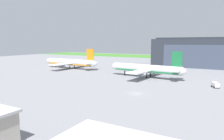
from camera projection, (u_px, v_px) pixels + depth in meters
name	position (u px, v px, depth m)	size (l,w,h in m)	color
ground_plane	(137.00, 94.00, 71.60)	(440.00, 440.00, 0.00)	gray
grass_field_strip	(200.00, 58.00, 229.91)	(440.00, 56.00, 0.08)	#44872F
maintenance_hangar	(212.00, 53.00, 145.75)	(79.48, 28.45, 20.98)	#2D333D
airliner_far_left	(146.00, 69.00, 103.80)	(39.74, 32.86, 13.31)	white
airliner_far_right	(70.00, 62.00, 139.31)	(43.66, 34.19, 13.31)	silver
ops_van	(215.00, 85.00, 80.66)	(3.28, 3.94, 2.21)	white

